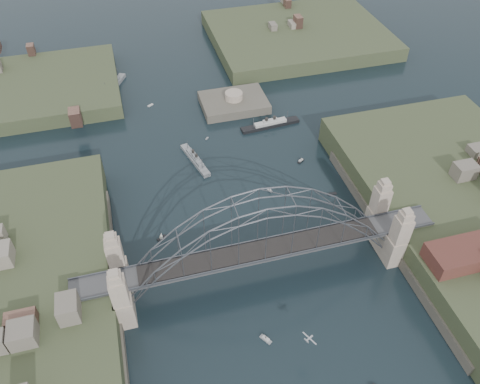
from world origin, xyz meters
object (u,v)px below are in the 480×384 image
ocean_liner (270,124)px  naval_cruiser_near (195,160)px  wharf_shed (472,252)px  naval_cruiser_far (113,86)px  bridge (262,239)px  fort_island (234,107)px

ocean_liner → naval_cruiser_near: bearing=-157.6°
wharf_shed → ocean_liner: 74.05m
naval_cruiser_far → ocean_liner: size_ratio=0.83×
naval_cruiser_near → naval_cruiser_far: size_ratio=0.99×
naval_cruiser_far → bridge: bearing=-73.7°
bridge → ocean_liner: 60.34m
wharf_shed → naval_cruiser_near: bearing=130.9°
wharf_shed → bridge: bearing=162.3°
bridge → wharf_shed: 46.23m
bridge → fort_island: bridge is taller
ocean_liner → fort_island: bearing=120.3°
bridge → wharf_shed: size_ratio=4.20×
bridge → naval_cruiser_near: size_ratio=5.14×
fort_island → wharf_shed: bearing=-69.1°
naval_cruiser_near → naval_cruiser_far: bearing=113.0°
bridge → naval_cruiser_far: bearing=106.3°
naval_cruiser_far → ocean_liner: bearing=-37.9°
fort_island → ocean_liner: fort_island is taller
bridge → ocean_liner: bearing=69.8°
bridge → fort_island: 72.14m
bridge → naval_cruiser_far: 97.13m
naval_cruiser_near → ocean_liner: 29.30m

